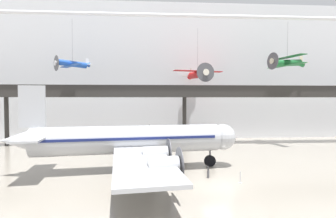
{
  "coord_description": "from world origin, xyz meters",
  "views": [
    {
      "loc": [
        -5.89,
        -22.77,
        7.69
      ],
      "look_at": [
        -3.74,
        10.26,
        6.51
      ],
      "focal_mm": 28.0,
      "sensor_mm": 36.0,
      "label": 1
    }
  ],
  "objects_px": {
    "suspended_plane_red_highwing": "(197,74)",
    "info_sign_pedestal": "(208,173)",
    "airliner_silver_main": "(128,140)",
    "suspended_plane_green_biplane": "(287,63)",
    "suspended_plane_blue_trainer": "(73,64)",
    "stanchion_barrier": "(240,179)"
  },
  "relations": [
    {
      "from": "suspended_plane_blue_trainer",
      "to": "stanchion_barrier",
      "type": "height_order",
      "value": "suspended_plane_blue_trainer"
    },
    {
      "from": "suspended_plane_green_biplane",
      "to": "info_sign_pedestal",
      "type": "distance_m",
      "value": 27.8
    },
    {
      "from": "suspended_plane_red_highwing",
      "to": "info_sign_pedestal",
      "type": "height_order",
      "value": "suspended_plane_red_highwing"
    },
    {
      "from": "suspended_plane_green_biplane",
      "to": "suspended_plane_blue_trainer",
      "type": "height_order",
      "value": "suspended_plane_green_biplane"
    },
    {
      "from": "airliner_silver_main",
      "to": "suspended_plane_green_biplane",
      "type": "distance_m",
      "value": 30.78
    },
    {
      "from": "airliner_silver_main",
      "to": "suspended_plane_red_highwing",
      "type": "bearing_deg",
      "value": 52.79
    },
    {
      "from": "airliner_silver_main",
      "to": "stanchion_barrier",
      "type": "distance_m",
      "value": 12.1
    },
    {
      "from": "stanchion_barrier",
      "to": "airliner_silver_main",
      "type": "bearing_deg",
      "value": 155.38
    },
    {
      "from": "stanchion_barrier",
      "to": "suspended_plane_blue_trainer",
      "type": "bearing_deg",
      "value": 136.66
    },
    {
      "from": "suspended_plane_red_highwing",
      "to": "info_sign_pedestal",
      "type": "xyz_separation_m",
      "value": [
        -2.83,
        -22.01,
        -11.83
      ]
    },
    {
      "from": "suspended_plane_green_biplane",
      "to": "info_sign_pedestal",
      "type": "relative_size",
      "value": 6.42
    },
    {
      "from": "stanchion_barrier",
      "to": "info_sign_pedestal",
      "type": "distance_m",
      "value": 3.15
    },
    {
      "from": "suspended_plane_green_biplane",
      "to": "info_sign_pedestal",
      "type": "bearing_deg",
      "value": 32.43
    },
    {
      "from": "suspended_plane_red_highwing",
      "to": "airliner_silver_main",
      "type": "bearing_deg",
      "value": -43.28
    },
    {
      "from": "suspended_plane_green_biplane",
      "to": "stanchion_barrier",
      "type": "relative_size",
      "value": 7.4
    },
    {
      "from": "airliner_silver_main",
      "to": "info_sign_pedestal",
      "type": "xyz_separation_m",
      "value": [
        8.07,
        -3.1,
        -2.86
      ]
    },
    {
      "from": "suspended_plane_green_biplane",
      "to": "stanchion_barrier",
      "type": "xyz_separation_m",
      "value": [
        -14.51,
        -19.12,
        -13.55
      ]
    },
    {
      "from": "airliner_silver_main",
      "to": "stanchion_barrier",
      "type": "relative_size",
      "value": 26.49
    },
    {
      "from": "suspended_plane_red_highwing",
      "to": "suspended_plane_green_biplane",
      "type": "relative_size",
      "value": 1.23
    },
    {
      "from": "suspended_plane_blue_trainer",
      "to": "suspended_plane_green_biplane",
      "type": "bearing_deg",
      "value": 142.94
    },
    {
      "from": "suspended_plane_green_biplane",
      "to": "suspended_plane_blue_trainer",
      "type": "distance_m",
      "value": 35.25
    },
    {
      "from": "suspended_plane_red_highwing",
      "to": "stanchion_barrier",
      "type": "height_order",
      "value": "suspended_plane_red_highwing"
    }
  ]
}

